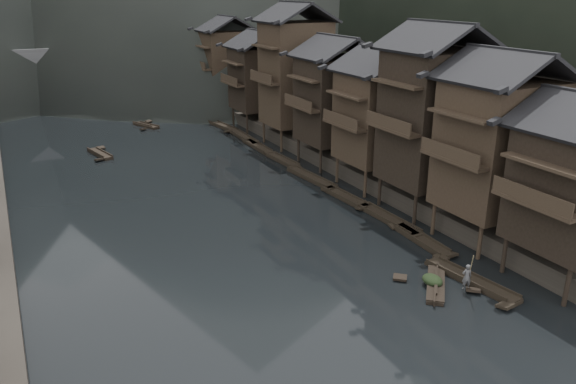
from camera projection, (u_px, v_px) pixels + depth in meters
water at (276, 283)px, 36.39m from camera, size 300.00×300.00×0.00m
right_bank at (368, 108)px, 84.54m from camera, size 40.00×200.00×1.80m
stilt_houses at (344, 83)px, 57.05m from camera, size 9.00×67.60×16.79m
moored_sampans at (308, 176)px, 56.55m from camera, size 3.17×55.44×0.47m
midriver_boats at (98, 119)px, 81.09m from camera, size 10.81×42.05×0.44m
stone_bridge at (89, 69)px, 94.75m from camera, size 40.00×6.00×9.00m
hero_sampan at (436, 284)px, 35.91m from camera, size 4.14×4.43×0.44m
cargo_heap at (433, 275)px, 35.79m from camera, size 1.14×1.49×0.69m
boatman at (467, 273)px, 34.94m from camera, size 0.73×0.60×1.72m
bamboo_pole at (474, 235)px, 34.14m from camera, size 1.50×1.69×3.42m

